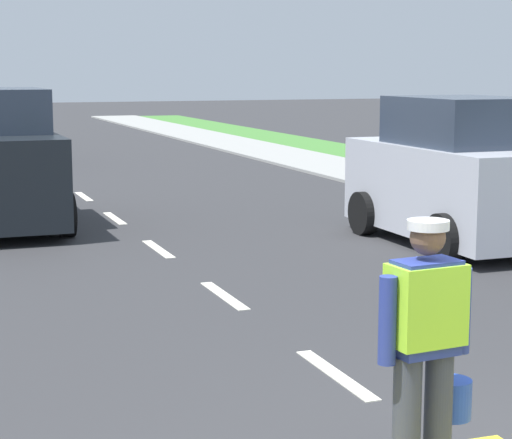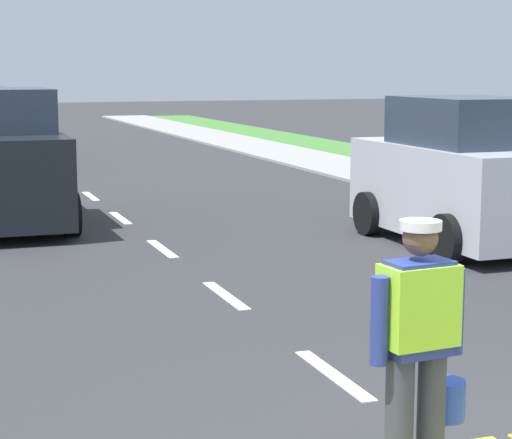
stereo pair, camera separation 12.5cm
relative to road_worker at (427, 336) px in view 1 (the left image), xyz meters
name	(u,v)px [view 1 (the left image)]	position (x,y,z in m)	size (l,w,h in m)	color
ground_plane	(41,167)	(0.34, 20.33, -0.93)	(96.00, 96.00, 0.00)	#333335
lane_center_line	(23,153)	(0.34, 24.53, -0.93)	(0.14, 46.40, 0.01)	silver
road_worker	(427,336)	(0.00, 0.00, 0.00)	(0.75, 0.42, 1.67)	#383D4C
car_parked_curbside	(458,176)	(4.61, 6.90, 0.08)	(2.07, 3.81, 2.18)	silver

